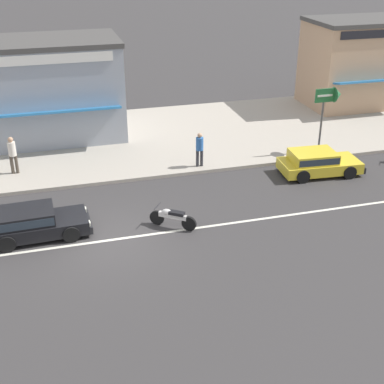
{
  "coord_description": "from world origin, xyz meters",
  "views": [
    {
      "loc": [
        -1.52,
        -16.53,
        9.92
      ],
      "look_at": [
        3.47,
        1.41,
        0.8
      ],
      "focal_mm": 50.0,
      "sensor_mm": 36.0,
      "label": 1
    }
  ],
  "objects_px": {
    "hatchback_yellow_3": "(317,162)",
    "pedestrian_mid_kerb": "(12,152)",
    "motorcycle_0": "(172,217)",
    "shopfront_corner_warung": "(356,63)",
    "hatchback_black_0": "(34,222)",
    "arrow_signboard": "(334,98)",
    "shopfront_mid_block": "(52,88)",
    "pedestrian_near_clock": "(200,147)"
  },
  "relations": [
    {
      "from": "hatchback_yellow_3",
      "to": "pedestrian_mid_kerb",
      "type": "xyz_separation_m",
      "value": [
        -13.11,
        3.41,
        0.56
      ]
    },
    {
      "from": "motorcycle_0",
      "to": "shopfront_corner_warung",
      "type": "bearing_deg",
      "value": 39.48
    },
    {
      "from": "pedestrian_mid_kerb",
      "to": "hatchback_black_0",
      "type": "bearing_deg",
      "value": -82.23
    },
    {
      "from": "hatchback_black_0",
      "to": "pedestrian_mid_kerb",
      "type": "bearing_deg",
      "value": 97.77
    },
    {
      "from": "hatchback_black_0",
      "to": "hatchback_yellow_3",
      "type": "xyz_separation_m",
      "value": [
        12.34,
        2.27,
        0.0
      ]
    },
    {
      "from": "arrow_signboard",
      "to": "shopfront_corner_warung",
      "type": "relative_size",
      "value": 0.55
    },
    {
      "from": "arrow_signboard",
      "to": "shopfront_corner_warung",
      "type": "height_order",
      "value": "shopfront_corner_warung"
    },
    {
      "from": "hatchback_yellow_3",
      "to": "shopfront_mid_block",
      "type": "height_order",
      "value": "shopfront_mid_block"
    },
    {
      "from": "arrow_signboard",
      "to": "pedestrian_near_clock",
      "type": "distance_m",
      "value": 6.83
    },
    {
      "from": "shopfront_corner_warung",
      "to": "motorcycle_0",
      "type": "bearing_deg",
      "value": -140.52
    },
    {
      "from": "hatchback_black_0",
      "to": "pedestrian_mid_kerb",
      "type": "distance_m",
      "value": 5.76
    },
    {
      "from": "motorcycle_0",
      "to": "arrow_signboard",
      "type": "relative_size",
      "value": 0.48
    },
    {
      "from": "pedestrian_near_clock",
      "to": "shopfront_corner_warung",
      "type": "bearing_deg",
      "value": 30.23
    },
    {
      "from": "hatchback_yellow_3",
      "to": "shopfront_mid_block",
      "type": "distance_m",
      "value": 13.81
    },
    {
      "from": "hatchback_black_0",
      "to": "shopfront_corner_warung",
      "type": "height_order",
      "value": "shopfront_corner_warung"
    },
    {
      "from": "motorcycle_0",
      "to": "arrow_signboard",
      "type": "height_order",
      "value": "arrow_signboard"
    },
    {
      "from": "shopfront_corner_warung",
      "to": "pedestrian_near_clock",
      "type": "bearing_deg",
      "value": -149.77
    },
    {
      "from": "motorcycle_0",
      "to": "pedestrian_near_clock",
      "type": "bearing_deg",
      "value": 63.18
    },
    {
      "from": "hatchback_yellow_3",
      "to": "pedestrian_near_clock",
      "type": "distance_m",
      "value": 5.34
    },
    {
      "from": "pedestrian_mid_kerb",
      "to": "shopfront_corner_warung",
      "type": "relative_size",
      "value": 0.29
    },
    {
      "from": "hatchback_yellow_3",
      "to": "hatchback_black_0",
      "type": "bearing_deg",
      "value": -169.56
    },
    {
      "from": "arrow_signboard",
      "to": "pedestrian_near_clock",
      "type": "relative_size",
      "value": 2.0
    },
    {
      "from": "pedestrian_mid_kerb",
      "to": "shopfront_mid_block",
      "type": "relative_size",
      "value": 0.24
    },
    {
      "from": "hatchback_black_0",
      "to": "motorcycle_0",
      "type": "bearing_deg",
      "value": -7.85
    },
    {
      "from": "pedestrian_mid_kerb",
      "to": "motorcycle_0",
      "type": "bearing_deg",
      "value": -48.19
    },
    {
      "from": "hatchback_yellow_3",
      "to": "shopfront_corner_warung",
      "type": "bearing_deg",
      "value": 51.95
    },
    {
      "from": "hatchback_yellow_3",
      "to": "shopfront_corner_warung",
      "type": "height_order",
      "value": "shopfront_corner_warung"
    },
    {
      "from": "motorcycle_0",
      "to": "shopfront_mid_block",
      "type": "height_order",
      "value": "shopfront_mid_block"
    },
    {
      "from": "pedestrian_mid_kerb",
      "to": "pedestrian_near_clock",
      "type": "bearing_deg",
      "value": -10.05
    },
    {
      "from": "shopfront_corner_warung",
      "to": "shopfront_mid_block",
      "type": "distance_m",
      "value": 18.02
    },
    {
      "from": "pedestrian_near_clock",
      "to": "shopfront_mid_block",
      "type": "height_order",
      "value": "shopfront_mid_block"
    },
    {
      "from": "arrow_signboard",
      "to": "pedestrian_mid_kerb",
      "type": "distance_m",
      "value": 14.93
    },
    {
      "from": "pedestrian_mid_kerb",
      "to": "hatchback_yellow_3",
      "type": "bearing_deg",
      "value": -14.58
    },
    {
      "from": "hatchback_yellow_3",
      "to": "motorcycle_0",
      "type": "distance_m",
      "value": 7.99
    },
    {
      "from": "pedestrian_mid_kerb",
      "to": "shopfront_mid_block",
      "type": "distance_m",
      "value": 5.29
    },
    {
      "from": "motorcycle_0",
      "to": "hatchback_yellow_3",
      "type": "bearing_deg",
      "value": 21.69
    },
    {
      "from": "hatchback_yellow_3",
      "to": "arrow_signboard",
      "type": "bearing_deg",
      "value": 50.8
    },
    {
      "from": "pedestrian_mid_kerb",
      "to": "shopfront_corner_warung",
      "type": "height_order",
      "value": "shopfront_corner_warung"
    },
    {
      "from": "pedestrian_near_clock",
      "to": "hatchback_black_0",
      "type": "bearing_deg",
      "value": -150.21
    },
    {
      "from": "hatchback_black_0",
      "to": "shopfront_mid_block",
      "type": "relative_size",
      "value": 0.52
    },
    {
      "from": "pedestrian_near_clock",
      "to": "pedestrian_mid_kerb",
      "type": "bearing_deg",
      "value": 169.95
    },
    {
      "from": "hatchback_black_0",
      "to": "pedestrian_mid_kerb",
      "type": "height_order",
      "value": "pedestrian_mid_kerb"
    }
  ]
}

